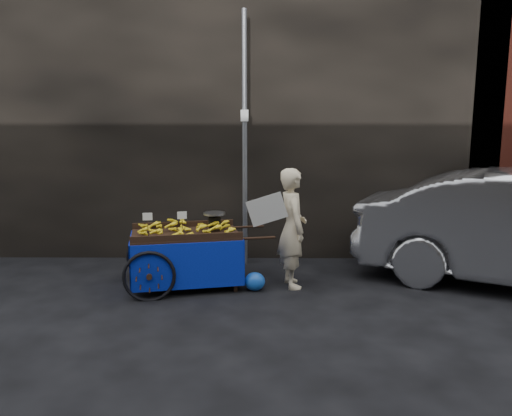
{
  "coord_description": "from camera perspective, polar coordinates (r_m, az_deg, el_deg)",
  "views": [
    {
      "loc": [
        0.55,
        -6.66,
        2.33
      ],
      "look_at": [
        0.49,
        0.5,
        1.07
      ],
      "focal_mm": 35.0,
      "sensor_mm": 36.0,
      "label": 1
    }
  ],
  "objects": [
    {
      "name": "plastic_bag",
      "position": [
        6.96,
        -0.15,
        -8.4
      ],
      "size": [
        0.29,
        0.23,
        0.26
      ],
      "primitive_type": "ellipsoid",
      "color": "blue",
      "rests_on": "ground"
    },
    {
      "name": "ground",
      "position": [
        7.08,
        -4.03,
        -9.23
      ],
      "size": [
        80.0,
        80.0,
        0.0
      ],
      "primitive_type": "plane",
      "color": "black",
      "rests_on": "ground"
    },
    {
      "name": "building_wall",
      "position": [
        9.26,
        -0.47,
        11.06
      ],
      "size": [
        13.5,
        2.0,
        5.0
      ],
      "color": "black",
      "rests_on": "ground"
    },
    {
      "name": "street_pole",
      "position": [
        7.97,
        -1.3,
        7.69
      ],
      "size": [
        0.12,
        0.1,
        4.0
      ],
      "color": "slate",
      "rests_on": "ground"
    },
    {
      "name": "vendor",
      "position": [
        7.0,
        4.15,
        -2.28
      ],
      "size": [
        0.91,
        0.68,
        1.68
      ],
      "rotation": [
        0.0,
        0.0,
        1.77
      ],
      "color": "beige",
      "rests_on": "ground"
    },
    {
      "name": "banana_cart",
      "position": [
        7.07,
        -8.44,
        -3.5
      ],
      "size": [
        2.2,
        1.32,
        1.12
      ],
      "rotation": [
        0.0,
        0.0,
        0.21
      ],
      "color": "black",
      "rests_on": "ground"
    }
  ]
}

